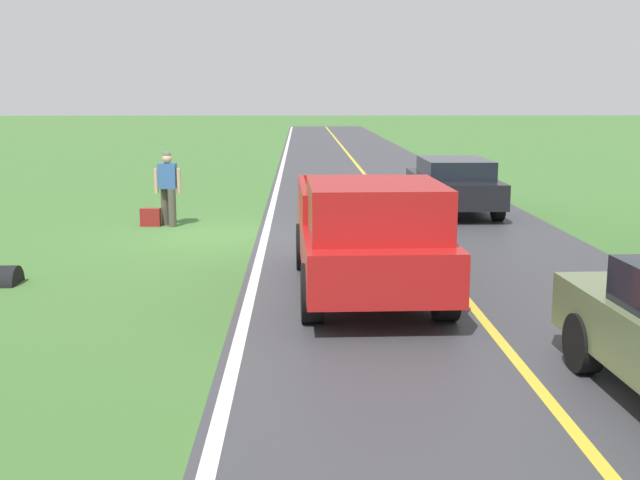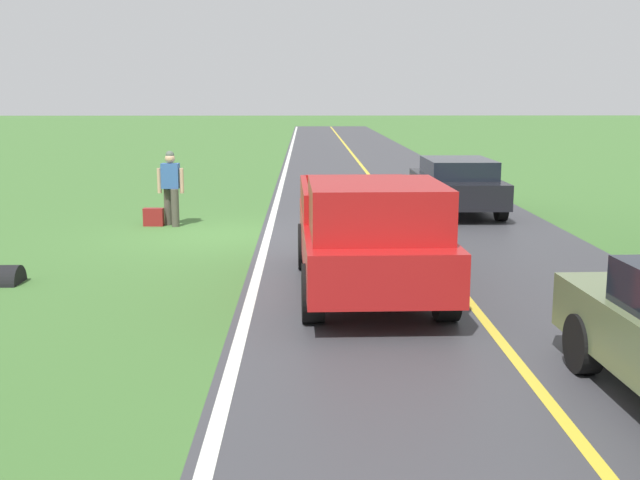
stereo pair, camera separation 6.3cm
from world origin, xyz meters
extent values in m
plane|color=#427033|center=(0.00, 0.00, 0.00)|extent=(200.00, 200.00, 0.00)
cube|color=#3D3D42|center=(-4.40, 0.00, 0.00)|extent=(6.86, 120.00, 0.00)
cube|color=silver|center=(-1.15, 0.00, 0.01)|extent=(0.16, 117.60, 0.00)
cube|color=gold|center=(-4.40, 0.00, 0.01)|extent=(0.14, 117.60, 0.00)
cylinder|color=#4C473D|center=(1.05, -1.14, 0.44)|extent=(0.18, 0.18, 0.88)
cylinder|color=#4C473D|center=(1.26, -1.40, 0.44)|extent=(0.18, 0.18, 0.88)
cube|color=#335999|center=(1.15, -1.27, 1.17)|extent=(0.41, 0.28, 0.58)
sphere|color=tan|center=(1.15, -1.27, 1.57)|extent=(0.23, 0.23, 0.23)
sphere|color=#4C564C|center=(1.15, -1.27, 1.65)|extent=(0.20, 0.20, 0.20)
cube|color=#234C2D|center=(1.14, -1.47, 1.20)|extent=(0.33, 0.22, 0.44)
cylinder|color=tan|center=(0.89, -1.24, 1.06)|extent=(0.10, 0.10, 0.58)
cylinder|color=tan|center=(1.41, -1.26, 1.06)|extent=(0.10, 0.10, 0.58)
cube|color=maroon|center=(1.57, -1.24, 0.21)|extent=(0.47, 0.22, 0.42)
cube|color=#B21919|center=(-2.93, 4.93, 0.75)|extent=(2.13, 5.45, 0.70)
cube|color=#B21919|center=(-2.96, 6.11, 1.46)|extent=(1.89, 2.20, 0.72)
cube|color=black|center=(-2.96, 6.11, 1.53)|extent=(1.71, 1.34, 0.43)
cube|color=#B21919|center=(-3.85, 3.82, 1.33)|extent=(0.17, 3.03, 0.45)
cube|color=#B21919|center=(-1.97, 3.87, 1.33)|extent=(0.17, 3.03, 0.45)
cube|color=#B21919|center=(-2.87, 2.33, 1.33)|extent=(1.84, 0.14, 0.45)
cylinder|color=black|center=(-3.87, 6.65, 0.40)|extent=(0.32, 0.81, 0.80)
cylinder|color=black|center=(-2.07, 6.70, 0.40)|extent=(0.32, 0.81, 0.80)
cylinder|color=black|center=(-3.79, 3.35, 0.40)|extent=(0.32, 0.81, 0.80)
cylinder|color=black|center=(-2.00, 3.40, 0.40)|extent=(0.32, 0.81, 0.80)
cylinder|color=black|center=(-5.03, 8.71, 0.33)|extent=(0.26, 0.67, 0.66)
cube|color=black|center=(-5.88, -3.25, 0.64)|extent=(1.85, 4.40, 0.62)
cube|color=black|center=(-5.88, -3.05, 1.18)|extent=(1.63, 2.38, 0.46)
cylinder|color=black|center=(-5.03, -4.65, 0.33)|extent=(0.24, 0.66, 0.66)
cylinder|color=black|center=(-6.72, -4.65, 0.33)|extent=(0.24, 0.66, 0.66)
cylinder|color=black|center=(-5.03, -1.85, 0.33)|extent=(0.24, 0.66, 0.66)
cylinder|color=black|center=(-6.72, -1.85, 0.33)|extent=(0.24, 0.66, 0.66)
camera|label=1|loc=(-1.92, 16.91, 3.02)|focal=44.06mm
camera|label=2|loc=(-1.98, 16.91, 3.02)|focal=44.06mm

